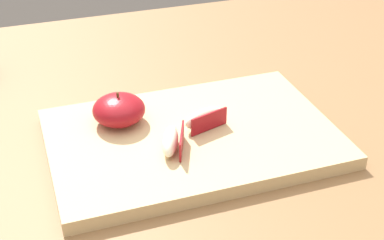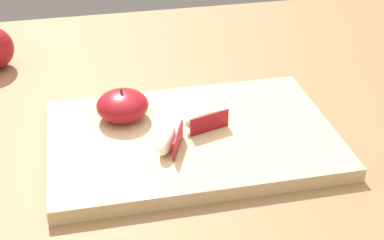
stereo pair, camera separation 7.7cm
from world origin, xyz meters
The scene contains 5 objects.
dining_table centered at (0.00, 0.00, 0.67)m, with size 1.48×0.95×0.76m.
cutting_board centered at (0.04, -0.06, 0.77)m, with size 0.40×0.26×0.02m.
apple_half_skin_up centered at (-0.05, 0.00, 0.80)m, with size 0.08×0.08×0.05m.
apple_wedge_right centered at (0.06, -0.05, 0.79)m, with size 0.07×0.04×0.03m.
apple_wedge_left centered at (0.00, -0.09, 0.79)m, with size 0.04×0.07×0.03m.
Camera 1 is at (-0.17, -0.68, 1.20)m, focal length 52.33 mm.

